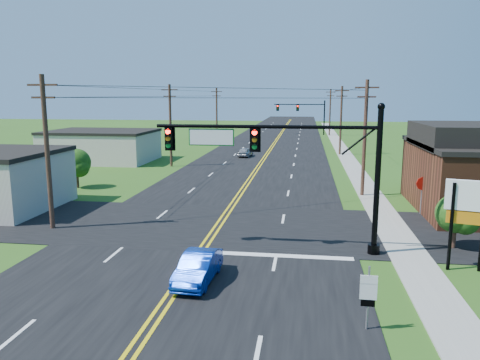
# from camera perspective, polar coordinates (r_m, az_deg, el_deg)

# --- Properties ---
(ground) EXTENTS (260.00, 260.00, 0.00)m
(ground) POSITION_cam_1_polar(r_m,az_deg,el_deg) (17.77, -10.64, -16.03)
(ground) COLOR #2A4F16
(ground) RESTS_ON ground
(road_main) EXTENTS (16.00, 220.00, 0.04)m
(road_main) POSITION_cam_1_polar(r_m,az_deg,el_deg) (65.72, 3.36, 3.47)
(road_main) COLOR black
(road_main) RESTS_ON ground
(road_cross) EXTENTS (70.00, 10.00, 0.04)m
(road_cross) POSITION_cam_1_polar(r_m,az_deg,el_deg) (28.64, -2.96, -5.53)
(road_cross) COLOR black
(road_cross) RESTS_ON ground
(sidewalk) EXTENTS (2.00, 160.00, 0.08)m
(sidewalk) POSITION_cam_1_polar(r_m,az_deg,el_deg) (55.83, 13.31, 2.01)
(sidewalk) COLOR gray
(sidewalk) RESTS_ON ground
(signal_mast_main) EXTENTS (11.30, 0.60, 7.48)m
(signal_mast_main) POSITION_cam_1_polar(r_m,az_deg,el_deg) (23.27, 5.59, 2.65)
(signal_mast_main) COLOR black
(signal_mast_main) RESTS_ON ground
(signal_mast_far) EXTENTS (10.98, 0.60, 7.48)m
(signal_mast_far) POSITION_cam_1_polar(r_m,az_deg,el_deg) (95.10, 7.60, 8.24)
(signal_mast_far) COLOR black
(signal_mast_far) RESTS_ON ground
(cream_bldg_far) EXTENTS (12.20, 9.20, 3.70)m
(cream_bldg_far) POSITION_cam_1_polar(r_m,az_deg,el_deg) (58.65, -16.53, 4.04)
(cream_bldg_far) COLOR beige
(cream_bldg_far) RESTS_ON ground
(utility_pole_left_a) EXTENTS (1.80, 0.28, 9.00)m
(utility_pole_left_a) POSITION_cam_1_polar(r_m,az_deg,el_deg) (29.26, -22.46, 3.42)
(utility_pole_left_a) COLOR #362018
(utility_pole_left_a) RESTS_ON ground
(utility_pole_left_b) EXTENTS (1.80, 0.28, 9.00)m
(utility_pole_left_b) POSITION_cam_1_polar(r_m,az_deg,el_deg) (52.28, -8.48, 6.79)
(utility_pole_left_b) COLOR #362018
(utility_pole_left_b) RESTS_ON ground
(utility_pole_left_c) EXTENTS (1.80, 0.28, 9.00)m
(utility_pole_left_c) POSITION_cam_1_polar(r_m,az_deg,el_deg) (78.51, -2.86, 8.03)
(utility_pole_left_c) COLOR #362018
(utility_pole_left_c) RESTS_ON ground
(utility_pole_right_a) EXTENTS (1.80, 0.28, 9.00)m
(utility_pole_right_a) POSITION_cam_1_polar(r_m,az_deg,el_deg) (37.44, 14.97, 5.20)
(utility_pole_right_a) COLOR #362018
(utility_pole_right_a) RESTS_ON ground
(utility_pole_right_b) EXTENTS (1.80, 0.28, 9.00)m
(utility_pole_right_b) POSITION_cam_1_polar(r_m,az_deg,el_deg) (63.28, 12.21, 7.26)
(utility_pole_right_b) COLOR #362018
(utility_pole_right_b) RESTS_ON ground
(utility_pole_right_c) EXTENTS (1.80, 0.28, 9.00)m
(utility_pole_right_c) POSITION_cam_1_polar(r_m,az_deg,el_deg) (93.20, 10.92, 8.22)
(utility_pole_right_c) COLOR #362018
(utility_pole_right_c) RESTS_ON ground
(tree_right_back) EXTENTS (3.00, 3.00, 4.10)m
(tree_right_back) POSITION_cam_1_polar(r_m,az_deg,el_deg) (42.73, 22.49, 2.49)
(tree_right_back) COLOR #362018
(tree_right_back) RESTS_ON ground
(shrub_corner) EXTENTS (2.00, 2.00, 2.86)m
(shrub_corner) POSITION_cam_1_polar(r_m,az_deg,el_deg) (26.40, 24.79, -3.76)
(shrub_corner) COLOR #362018
(shrub_corner) RESTS_ON ground
(tree_left) EXTENTS (2.40, 2.40, 3.37)m
(tree_left) POSITION_cam_1_polar(r_m,az_deg,el_deg) (42.16, -19.31, 2.00)
(tree_left) COLOR #362018
(tree_left) RESTS_ON ground
(blue_car) EXTENTS (1.51, 3.82, 1.24)m
(blue_car) POSITION_cam_1_polar(r_m,az_deg,el_deg) (20.19, -5.13, -10.67)
(blue_car) COLOR #072A99
(blue_car) RESTS_ON ground
(distant_car) EXTENTS (1.88, 3.64, 1.18)m
(distant_car) POSITION_cam_1_polar(r_m,az_deg,el_deg) (60.15, 0.67, 3.40)
(distant_car) COLOR #A1A1A5
(distant_car) RESTS_ON ground
(route_sign) EXTENTS (0.57, 0.09, 2.27)m
(route_sign) POSITION_cam_1_polar(r_m,az_deg,el_deg) (16.59, 15.37, -13.19)
(route_sign) COLOR slate
(route_sign) RESTS_ON ground
(stop_sign) EXTENTS (0.89, 0.27, 2.55)m
(stop_sign) POSITION_cam_1_polar(r_m,az_deg,el_deg) (33.09, 21.33, -0.84)
(stop_sign) COLOR slate
(stop_sign) RESTS_ON ground
(pylon_sign) EXTENTS (2.02, 0.78, 4.15)m
(pylon_sign) POSITION_cam_1_polar(r_m,az_deg,el_deg) (23.05, 26.13, -2.80)
(pylon_sign) COLOR black
(pylon_sign) RESTS_ON ground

